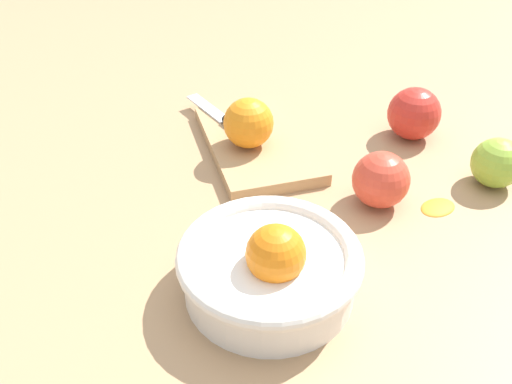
{
  "coord_description": "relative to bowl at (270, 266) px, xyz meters",
  "views": [
    {
      "loc": [
        -0.55,
        0.29,
        0.45
      ],
      "look_at": [
        -0.02,
        0.13,
        0.04
      ],
      "focal_mm": 38.52,
      "sensor_mm": 36.0,
      "label": 1
    }
  ],
  "objects": [
    {
      "name": "knife",
      "position": [
        0.36,
        -0.03,
        -0.01
      ],
      "size": [
        0.15,
        0.06,
        0.01
      ],
      "color": "silver",
      "rests_on": "cutting_board"
    },
    {
      "name": "apple_front_left_2",
      "position": [
        0.1,
        -0.36,
        -0.0
      ],
      "size": [
        0.07,
        0.07,
        0.07
      ],
      "primitive_type": "sphere",
      "color": "#8EB738",
      "rests_on": "ground_plane"
    },
    {
      "name": "apple_front_right",
      "position": [
        0.25,
        -0.32,
        0.0
      ],
      "size": [
        0.08,
        0.08,
        0.08
      ],
      "primitive_type": "sphere",
      "color": "red",
      "rests_on": "ground_plane"
    },
    {
      "name": "citrus_peel",
      "position": [
        0.08,
        -0.26,
        -0.03
      ],
      "size": [
        0.05,
        0.06,
        0.01
      ],
      "primitive_type": "ellipsoid",
      "rotation": [
        0.0,
        0.0,
        1.87
      ],
      "color": "orange",
      "rests_on": "ground_plane"
    },
    {
      "name": "bowl",
      "position": [
        0.0,
        0.0,
        0.0
      ],
      "size": [
        0.2,
        0.2,
        0.1
      ],
      "color": "white",
      "rests_on": "ground_plane"
    },
    {
      "name": "ground_plane",
      "position": [
        0.15,
        -0.15,
        -0.04
      ],
      "size": [
        2.4,
        2.4,
        0.0
      ],
      "primitive_type": "plane",
      "color": "tan"
    },
    {
      "name": "orange_on_board",
      "position": [
        0.27,
        -0.05,
        0.02
      ],
      "size": [
        0.07,
        0.07,
        0.07
      ],
      "primitive_type": "sphere",
      "color": "orange",
      "rests_on": "cutting_board"
    },
    {
      "name": "apple_front_left",
      "position": [
        0.11,
        -0.19,
        0.0
      ],
      "size": [
        0.07,
        0.07,
        0.07
      ],
      "primitive_type": "sphere",
      "color": "#D6422D",
      "rests_on": "ground_plane"
    },
    {
      "name": "cutting_board",
      "position": [
        0.29,
        -0.07,
        -0.03
      ],
      "size": [
        0.25,
        0.15,
        0.02
      ],
      "primitive_type": "cube",
      "rotation": [
        0.0,
        0.0,
        -0.01
      ],
      "color": "tan",
      "rests_on": "ground_plane"
    }
  ]
}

